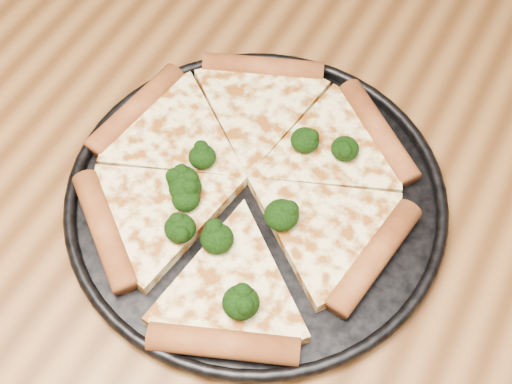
% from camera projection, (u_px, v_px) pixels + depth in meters
% --- Properties ---
extents(dining_table, '(1.20, 0.90, 0.75)m').
position_uv_depth(dining_table, '(237.00, 278.00, 0.72)').
color(dining_table, brown).
rests_on(dining_table, ground).
extents(pizza_pan, '(0.34, 0.34, 0.02)m').
position_uv_depth(pizza_pan, '(256.00, 197.00, 0.65)').
color(pizza_pan, black).
rests_on(pizza_pan, dining_table).
extents(pizza, '(0.30, 0.33, 0.02)m').
position_uv_depth(pizza, '(247.00, 182.00, 0.65)').
color(pizza, '#FDE89B').
rests_on(pizza, pizza_pan).
extents(broccoli_florets, '(0.14, 0.20, 0.02)m').
position_uv_depth(broccoli_florets, '(233.00, 204.00, 0.63)').
color(broccoli_florets, black).
rests_on(broccoli_florets, pizza).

